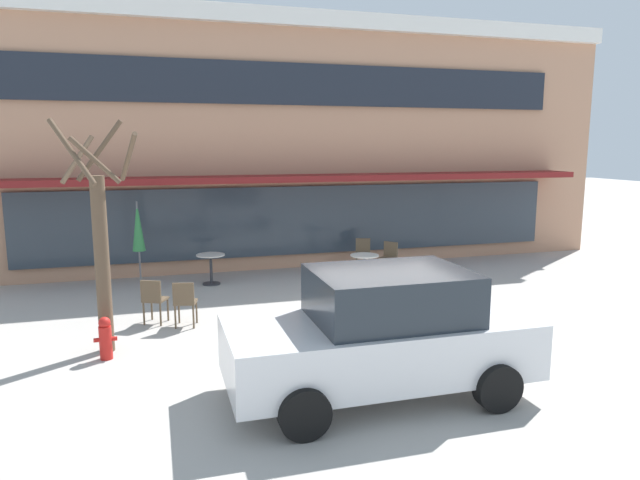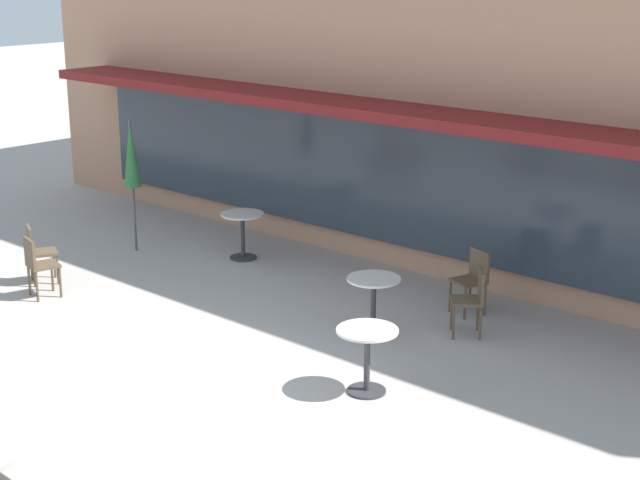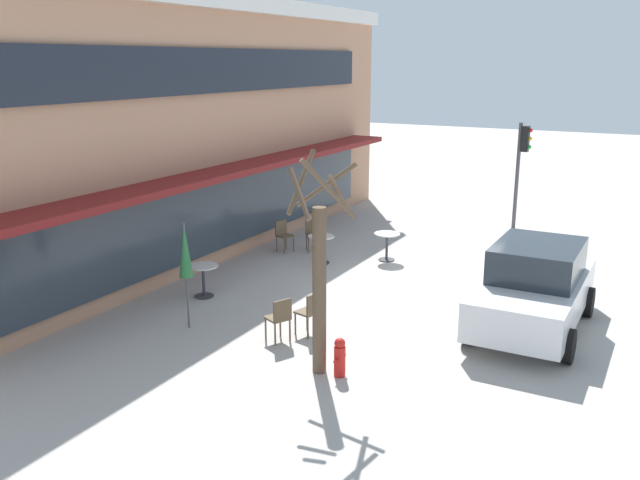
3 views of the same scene
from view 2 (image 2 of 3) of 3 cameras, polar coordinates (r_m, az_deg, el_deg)
The scene contains 10 objects.
ground_plane at distance 11.21m, azimuth -12.17°, elevation -9.20°, with size 80.00×80.00×0.00m, color #ADA8A0.
building_facade at distance 17.86m, azimuth 14.35°, elevation 11.75°, with size 18.85×9.10×6.99m.
cafe_table_near_wall at distance 15.84m, azimuth -4.53°, elevation 0.71°, with size 0.70×0.70×0.76m.
cafe_table_streetside at distance 12.69m, azimuth 3.13°, elevation -3.26°, with size 0.70×0.70×0.76m.
cafe_table_by_tree at distance 11.00m, azimuth 2.76°, elevation -6.39°, with size 0.70×0.70×0.76m.
patio_umbrella_green_folded at distance 16.25m, azimuth -10.93°, elevation 4.90°, with size 0.28×0.28×2.20m.
cafe_chair_0 at distance 13.55m, azimuth 8.89°, elevation -2.11°, with size 0.51×0.51×0.89m.
cafe_chair_1 at distance 15.20m, azimuth -16.11°, elevation -0.53°, with size 0.53×0.53×0.89m.
cafe_chair_2 at distance 12.75m, azimuth 8.87°, elevation -3.29°, with size 0.56×0.56×0.89m.
cafe_chair_3 at distance 14.56m, azimuth -16.10°, elevation -1.26°, with size 0.49×0.49×0.89m.
Camera 2 is at (8.34, -5.78, 4.75)m, focal length 55.00 mm.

